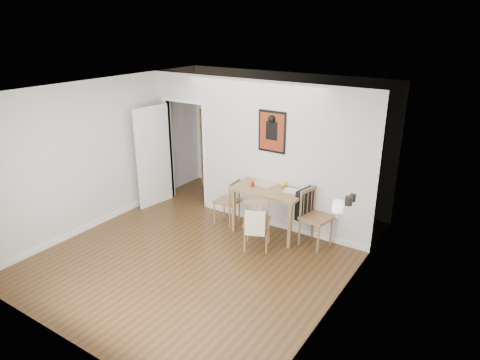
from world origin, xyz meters
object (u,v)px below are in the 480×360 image
Objects in this scene: fireplace at (343,245)px; orange_fruit at (283,185)px; bookshelf at (218,150)px; ceramic_jar_a at (349,201)px; notebook at (293,191)px; mantel_lamp at (338,207)px; chair_front at (257,222)px; dining_table at (271,193)px; red_glass at (253,184)px; chair_right at (315,217)px; ceramic_jar_b at (353,198)px; chair_left at (227,202)px.

fireplace reaches higher than orange_fruit.
bookshelf is 13.97× the size of ceramic_jar_a.
notebook is 1.37× the size of mantel_lamp.
mantel_lamp is (1.50, -0.53, 0.83)m from chair_front.
fireplace is 0.75m from mantel_lamp.
chair_front is 1.80m from mantel_lamp.
orange_fruit is (0.16, 0.15, 0.14)m from dining_table.
chair_right is at bearing 6.50° from red_glass.
fireplace is at bearing 86.44° from mantel_lamp.
ceramic_jar_a reaches higher than notebook.
ceramic_jar_a is (0.76, -0.71, 0.72)m from chair_right.
fireplace is (1.52, -0.23, 0.15)m from chair_front.
mantel_lamp is (0.77, -1.16, 0.80)m from chair_right.
ceramic_jar_b reaches higher than fireplace.
chair_left is 0.89× the size of chair_right.
bookshelf reaches higher than dining_table.
chair_right is 1.18m from ceramic_jar_b.
notebook is (-0.44, 0.05, 0.35)m from chair_right.
ceramic_jar_a is (3.65, -2.01, 0.36)m from bookshelf.
fireplace reaches higher than notebook.
orange_fruit is at bearing 137.98° from mantel_lamp.
chair_left is 2.79m from mantel_lamp.
red_glass is 0.70× the size of ceramic_jar_a.
chair_front is at bearing 176.76° from ceramic_jar_a.
ceramic_jar_a is at bearing -28.79° from bookshelf.
fireplace reaches higher than dining_table.
fireplace is 0.62m from ceramic_jar_a.
chair_right is at bearing 136.80° from ceramic_jar_a.
chair_left is (-0.83, -0.13, -0.31)m from dining_table.
dining_table is 0.35m from red_glass.
fireplace is (1.63, -0.85, -0.12)m from dining_table.
chair_right is at bearing 40.64° from chair_front.
bookshelf is 4.43m from mantel_lamp.
chair_front is 7.31× the size of ceramic_jar_a.
orange_fruit is at bearing 149.12° from ceramic_jar_a.
mantel_lamp is at bearing -44.97° from notebook.
bookshelf reaches higher than chair_right.
fireplace is 2.07m from red_glass.
mantel_lamp is at bearing -88.64° from ceramic_jar_a.
red_glass is 1.12× the size of orange_fruit.
fireplace reaches higher than chair_right.
chair_left reaches higher than dining_table.
fireplace is 11.85× the size of ceramic_jar_b.
fireplace is 10.01× the size of ceramic_jar_a.
dining_table is 5.52× the size of mantel_lamp.
chair_front is 4.10× the size of mantel_lamp.
bookshelf is 22.32× the size of orange_fruit.
notebook is at bearing 14.49° from red_glass.
chair_right is 4.33× the size of mantel_lamp.
fireplace is 14.33× the size of red_glass.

